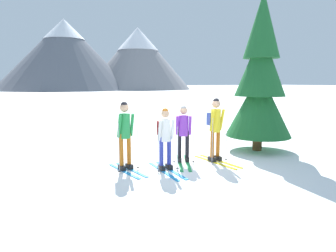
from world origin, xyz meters
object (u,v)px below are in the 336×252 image
object	(u,v)px
skier_in_green	(125,133)
skier_in_purple	(183,132)
skier_in_white	(165,136)
skier_in_yellow	(215,126)
pine_tree_near	(260,80)

from	to	relation	value
skier_in_green	skier_in_purple	xyz separation A→B (m)	(1.72, 0.11, -0.12)
skier_in_white	skier_in_yellow	size ratio (longest dim) A/B	0.94
skier_in_green	skier_in_white	xyz separation A→B (m)	(0.95, -0.39, -0.09)
pine_tree_near	skier_in_green	bearing A→B (deg)	-173.64
skier_in_white	skier_in_purple	distance (m)	0.92
skier_in_green	skier_in_purple	distance (m)	1.73
skier_in_purple	skier_in_yellow	size ratio (longest dim) A/B	0.94
skier_in_yellow	pine_tree_near	distance (m)	2.55
skier_in_purple	pine_tree_near	world-z (taller)	pine_tree_near
skier_in_white	pine_tree_near	world-z (taller)	pine_tree_near
skier_in_white	skier_in_purple	bearing A→B (deg)	33.16
skier_in_green	skier_in_white	distance (m)	1.04
skier_in_white	skier_in_yellow	xyz separation A→B (m)	(1.65, 0.24, 0.14)
skier_in_yellow	pine_tree_near	xyz separation A→B (m)	(2.08, 0.67, 1.31)
skier_in_green	skier_in_purple	bearing A→B (deg)	3.62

